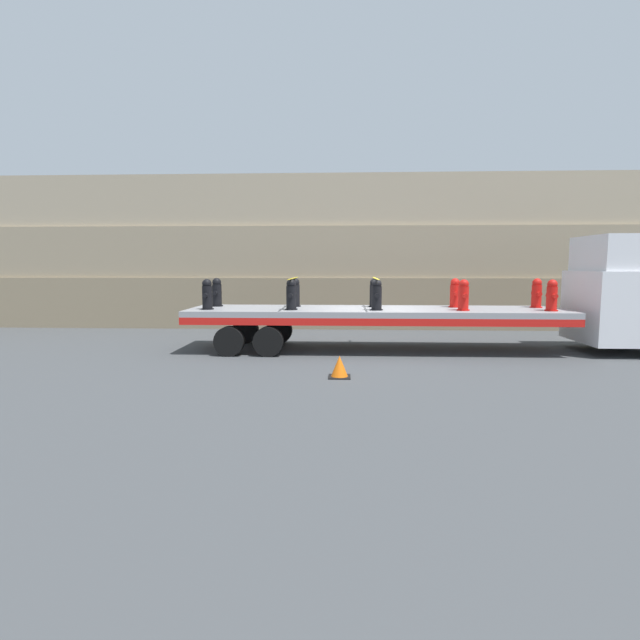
{
  "coord_description": "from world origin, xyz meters",
  "views": [
    {
      "loc": [
        -0.9,
        -14.35,
        2.46
      ],
      "look_at": [
        -1.59,
        0.0,
        0.87
      ],
      "focal_mm": 28.0,
      "sensor_mm": 36.0,
      "label": 1
    }
  ],
  "objects_px": {
    "truck_cab": "(630,295)",
    "fire_hydrant_red_far_4": "(537,293)",
    "fire_hydrant_black_near_2": "(377,295)",
    "fire_hydrant_black_far_2": "(374,293)",
    "fire_hydrant_red_near_3": "(464,295)",
    "fire_hydrant_red_near_4": "(552,296)",
    "fire_hydrant_black_far_0": "(217,293)",
    "flatbed_trailer": "(358,315)",
    "fire_hydrant_black_near_1": "(291,295)",
    "fire_hydrant_black_far_1": "(295,293)",
    "traffic_cone": "(339,367)",
    "fire_hydrant_red_far_3": "(455,293)",
    "fire_hydrant_black_near_0": "(207,295)"
  },
  "relations": [
    {
      "from": "truck_cab",
      "to": "fire_hydrant_red_far_4",
      "type": "bearing_deg",
      "value": 167.22
    },
    {
      "from": "fire_hydrant_red_far_4",
      "to": "fire_hydrant_black_near_2",
      "type": "bearing_deg",
      "value": -167.18
    },
    {
      "from": "fire_hydrant_black_far_2",
      "to": "fire_hydrant_red_near_3",
      "type": "height_order",
      "value": "same"
    },
    {
      "from": "fire_hydrant_black_near_2",
      "to": "fire_hydrant_red_near_4",
      "type": "relative_size",
      "value": 1.0
    },
    {
      "from": "fire_hydrant_black_far_0",
      "to": "fire_hydrant_black_far_2",
      "type": "bearing_deg",
      "value": 0.0
    },
    {
      "from": "flatbed_trailer",
      "to": "fire_hydrant_red_near_4",
      "type": "xyz_separation_m",
      "value": [
        5.25,
        -0.54,
        0.61
      ]
    },
    {
      "from": "flatbed_trailer",
      "to": "fire_hydrant_red_near_3",
      "type": "height_order",
      "value": "fire_hydrant_red_near_3"
    },
    {
      "from": "fire_hydrant_red_near_3",
      "to": "fire_hydrant_red_far_4",
      "type": "height_order",
      "value": "same"
    },
    {
      "from": "truck_cab",
      "to": "fire_hydrant_black_far_0",
      "type": "distance_m",
      "value": 11.87
    },
    {
      "from": "fire_hydrant_black_near_1",
      "to": "flatbed_trailer",
      "type": "bearing_deg",
      "value": 16.16
    },
    {
      "from": "truck_cab",
      "to": "fire_hydrant_black_near_2",
      "type": "xyz_separation_m",
      "value": [
        -7.12,
        -0.54,
        0.01
      ]
    },
    {
      "from": "fire_hydrant_black_far_1",
      "to": "fire_hydrant_red_far_4",
      "type": "height_order",
      "value": "same"
    },
    {
      "from": "flatbed_trailer",
      "to": "fire_hydrant_black_far_0",
      "type": "xyz_separation_m",
      "value": [
        -4.23,
        0.54,
        0.61
      ]
    },
    {
      "from": "fire_hydrant_red_near_3",
      "to": "traffic_cone",
      "type": "height_order",
      "value": "fire_hydrant_red_near_3"
    },
    {
      "from": "flatbed_trailer",
      "to": "fire_hydrant_black_far_1",
      "type": "xyz_separation_m",
      "value": [
        -1.86,
        0.54,
        0.61
      ]
    },
    {
      "from": "truck_cab",
      "to": "fire_hydrant_red_near_3",
      "type": "height_order",
      "value": "truck_cab"
    },
    {
      "from": "fire_hydrant_black_near_1",
      "to": "fire_hydrant_black_far_2",
      "type": "bearing_deg",
      "value": 24.46
    },
    {
      "from": "fire_hydrant_black_near_1",
      "to": "fire_hydrant_black_far_2",
      "type": "xyz_separation_m",
      "value": [
        2.37,
        1.08,
        0.0
      ]
    },
    {
      "from": "fire_hydrant_red_far_4",
      "to": "fire_hydrant_black_far_2",
      "type": "bearing_deg",
      "value": 180.0
    },
    {
      "from": "fire_hydrant_black_far_2",
      "to": "fire_hydrant_red_near_4",
      "type": "height_order",
      "value": "same"
    },
    {
      "from": "fire_hydrant_black_far_0",
      "to": "fire_hydrant_red_near_4",
      "type": "xyz_separation_m",
      "value": [
        9.48,
        -1.08,
        0.0
      ]
    },
    {
      "from": "fire_hydrant_red_far_3",
      "to": "fire_hydrant_black_far_2",
      "type": "bearing_deg",
      "value": 180.0
    },
    {
      "from": "fire_hydrant_red_near_3",
      "to": "fire_hydrant_black_near_0",
      "type": "bearing_deg",
      "value": 180.0
    },
    {
      "from": "fire_hydrant_red_far_4",
      "to": "fire_hydrant_black_far_1",
      "type": "bearing_deg",
      "value": 180.0
    },
    {
      "from": "truck_cab",
      "to": "fire_hydrant_black_far_2",
      "type": "distance_m",
      "value": 7.14
    },
    {
      "from": "fire_hydrant_black_near_0",
      "to": "fire_hydrant_black_far_1",
      "type": "distance_m",
      "value": 2.6
    },
    {
      "from": "fire_hydrant_black_near_2",
      "to": "fire_hydrant_red_far_3",
      "type": "relative_size",
      "value": 1.0
    },
    {
      "from": "fire_hydrant_black_far_2",
      "to": "fire_hydrant_red_far_4",
      "type": "relative_size",
      "value": 1.0
    },
    {
      "from": "fire_hydrant_black_far_1",
      "to": "fire_hydrant_black_near_2",
      "type": "xyz_separation_m",
      "value": [
        2.37,
        -1.08,
        0.0
      ]
    },
    {
      "from": "fire_hydrant_black_near_0",
      "to": "fire_hydrant_black_far_1",
      "type": "xyz_separation_m",
      "value": [
        2.37,
        1.08,
        0.0
      ]
    },
    {
      "from": "fire_hydrant_red_far_3",
      "to": "fire_hydrant_red_near_3",
      "type": "bearing_deg",
      "value": -90.0
    },
    {
      "from": "fire_hydrant_black_near_0",
      "to": "fire_hydrant_black_far_1",
      "type": "relative_size",
      "value": 1.0
    },
    {
      "from": "fire_hydrant_black_near_1",
      "to": "fire_hydrant_black_far_1",
      "type": "xyz_separation_m",
      "value": [
        0.0,
        1.08,
        0.0
      ]
    },
    {
      "from": "flatbed_trailer",
      "to": "fire_hydrant_red_near_3",
      "type": "bearing_deg",
      "value": -10.61
    },
    {
      "from": "fire_hydrant_black_near_1",
      "to": "fire_hydrant_black_far_2",
      "type": "distance_m",
      "value": 2.6
    },
    {
      "from": "fire_hydrant_red_far_4",
      "to": "traffic_cone",
      "type": "relative_size",
      "value": 1.77
    },
    {
      "from": "truck_cab",
      "to": "fire_hydrant_black_near_2",
      "type": "bearing_deg",
      "value": -175.67
    },
    {
      "from": "truck_cab",
      "to": "fire_hydrant_red_near_4",
      "type": "bearing_deg",
      "value": -167.22
    },
    {
      "from": "fire_hydrant_black_near_2",
      "to": "fire_hydrant_black_near_1",
      "type": "bearing_deg",
      "value": 180.0
    },
    {
      "from": "fire_hydrant_black_near_0",
      "to": "fire_hydrant_black_far_0",
      "type": "distance_m",
      "value": 1.08
    },
    {
      "from": "flatbed_trailer",
      "to": "fire_hydrant_red_far_4",
      "type": "xyz_separation_m",
      "value": [
        5.25,
        0.54,
        0.61
      ]
    },
    {
      "from": "fire_hydrant_red_near_4",
      "to": "flatbed_trailer",
      "type": "bearing_deg",
      "value": 174.14
    },
    {
      "from": "fire_hydrant_black_near_2",
      "to": "traffic_cone",
      "type": "distance_m",
      "value": 3.49
    },
    {
      "from": "fire_hydrant_black_near_2",
      "to": "fire_hydrant_red_near_3",
      "type": "height_order",
      "value": "same"
    },
    {
      "from": "fire_hydrant_black_near_0",
      "to": "fire_hydrant_red_far_4",
      "type": "xyz_separation_m",
      "value": [
        9.48,
        1.08,
        0.0
      ]
    },
    {
      "from": "truck_cab",
      "to": "fire_hydrant_black_far_1",
      "type": "height_order",
      "value": "truck_cab"
    },
    {
      "from": "fire_hydrant_red_far_3",
      "to": "traffic_cone",
      "type": "distance_m",
      "value": 5.5
    },
    {
      "from": "fire_hydrant_red_near_3",
      "to": "fire_hydrant_red_near_4",
      "type": "relative_size",
      "value": 1.0
    },
    {
      "from": "flatbed_trailer",
      "to": "fire_hydrant_black_far_2",
      "type": "xyz_separation_m",
      "value": [
        0.51,
        0.54,
        0.61
      ]
    },
    {
      "from": "fire_hydrant_black_near_1",
      "to": "fire_hydrant_red_far_4",
      "type": "distance_m",
      "value": 7.19
    }
  ]
}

